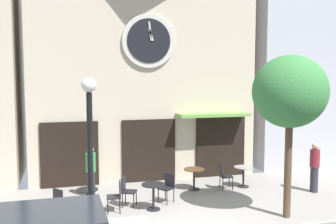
{
  "coord_description": "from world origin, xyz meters",
  "views": [
    {
      "loc": [
        -2.83,
        -8.55,
        3.93
      ],
      "look_at": [
        0.23,
        2.74,
        2.82
      ],
      "focal_mm": 41.98,
      "sensor_mm": 36.0,
      "label": 1
    }
  ],
  "objects_px": {
    "cafe_chair_near_lamp": "(168,185)",
    "cafe_chair_mid_row": "(61,202)",
    "pedestrian_maroon": "(315,167)",
    "cafe_chair_curbside": "(117,194)",
    "cafe_chair_by_entrance": "(224,174)",
    "street_lamp": "(90,157)",
    "cafe_table_center_left": "(243,173)",
    "cafe_chair_under_awning": "(127,189)",
    "street_tree": "(290,93)",
    "cafe_table_near_door": "(87,198)",
    "pedestrian_green": "(91,171)",
    "cafe_table_near_curb": "(194,175)",
    "cafe_table_rightmost": "(153,192)"
  },
  "relations": [
    {
      "from": "cafe_chair_near_lamp",
      "to": "cafe_chair_curbside",
      "type": "relative_size",
      "value": 1.0
    },
    {
      "from": "street_tree",
      "to": "cafe_table_center_left",
      "type": "xyz_separation_m",
      "value": [
        0.15,
        3.02,
        -2.96
      ]
    },
    {
      "from": "street_tree",
      "to": "cafe_table_center_left",
      "type": "bearing_deg",
      "value": 87.07
    },
    {
      "from": "cafe_chair_near_lamp",
      "to": "pedestrian_maroon",
      "type": "relative_size",
      "value": 0.54
    },
    {
      "from": "cafe_chair_near_lamp",
      "to": "cafe_chair_mid_row",
      "type": "relative_size",
      "value": 1.0
    },
    {
      "from": "cafe_chair_mid_row",
      "to": "cafe_chair_by_entrance",
      "type": "bearing_deg",
      "value": 16.43
    },
    {
      "from": "street_lamp",
      "to": "cafe_chair_curbside",
      "type": "height_order",
      "value": "street_lamp"
    },
    {
      "from": "cafe_table_rightmost",
      "to": "cafe_chair_by_entrance",
      "type": "height_order",
      "value": "cafe_chair_by_entrance"
    },
    {
      "from": "street_tree",
      "to": "cafe_table_near_door",
      "type": "distance_m",
      "value": 6.33
    },
    {
      "from": "cafe_chair_mid_row",
      "to": "pedestrian_maroon",
      "type": "bearing_deg",
      "value": 3.64
    },
    {
      "from": "cafe_chair_curbside",
      "to": "pedestrian_maroon",
      "type": "xyz_separation_m",
      "value": [
        6.68,
        0.22,
        0.33
      ]
    },
    {
      "from": "street_lamp",
      "to": "cafe_chair_by_entrance",
      "type": "xyz_separation_m",
      "value": [
        4.69,
        2.81,
        -1.44
      ]
    },
    {
      "from": "cafe_table_center_left",
      "to": "cafe_chair_curbside",
      "type": "distance_m",
      "value": 4.85
    },
    {
      "from": "cafe_table_rightmost",
      "to": "cafe_chair_under_awning",
      "type": "relative_size",
      "value": 0.85
    },
    {
      "from": "cafe_chair_by_entrance",
      "to": "pedestrian_maroon",
      "type": "bearing_deg",
      "value": -20.84
    },
    {
      "from": "pedestrian_maroon",
      "to": "cafe_chair_under_awning",
      "type": "bearing_deg",
      "value": 178.15
    },
    {
      "from": "pedestrian_maroon",
      "to": "cafe_chair_curbside",
      "type": "bearing_deg",
      "value": -178.12
    },
    {
      "from": "cafe_table_near_door",
      "to": "pedestrian_green",
      "type": "xyz_separation_m",
      "value": [
        0.21,
        1.51,
        0.39
      ]
    },
    {
      "from": "cafe_table_rightmost",
      "to": "cafe_chair_by_entrance",
      "type": "distance_m",
      "value": 3.12
    },
    {
      "from": "cafe_table_near_curb",
      "to": "cafe_chair_curbside",
      "type": "distance_m",
      "value": 3.25
    },
    {
      "from": "cafe_table_near_door",
      "to": "cafe_chair_by_entrance",
      "type": "distance_m",
      "value": 4.85
    },
    {
      "from": "cafe_chair_near_lamp",
      "to": "cafe_table_center_left",
      "type": "bearing_deg",
      "value": 16.58
    },
    {
      "from": "cafe_chair_by_entrance",
      "to": "cafe_chair_mid_row",
      "type": "height_order",
      "value": "same"
    },
    {
      "from": "street_tree",
      "to": "pedestrian_maroon",
      "type": "distance_m",
      "value": 3.86
    },
    {
      "from": "cafe_table_near_door",
      "to": "cafe_table_rightmost",
      "type": "height_order",
      "value": "cafe_table_rightmost"
    },
    {
      "from": "street_lamp",
      "to": "pedestrian_green",
      "type": "distance_m",
      "value": 3.28
    },
    {
      "from": "pedestrian_green",
      "to": "street_tree",
      "type": "bearing_deg",
      "value": -31.99
    },
    {
      "from": "cafe_table_near_door",
      "to": "cafe_table_near_curb",
      "type": "height_order",
      "value": "cafe_table_near_curb"
    },
    {
      "from": "street_lamp",
      "to": "pedestrian_maroon",
      "type": "relative_size",
      "value": 2.32
    },
    {
      "from": "cafe_table_near_curb",
      "to": "pedestrian_maroon",
      "type": "height_order",
      "value": "pedestrian_maroon"
    },
    {
      "from": "cafe_table_near_curb",
      "to": "cafe_chair_mid_row",
      "type": "bearing_deg",
      "value": -157.34
    },
    {
      "from": "street_lamp",
      "to": "cafe_table_near_curb",
      "type": "xyz_separation_m",
      "value": [
        3.69,
        3.05,
        -1.45
      ]
    },
    {
      "from": "street_tree",
      "to": "cafe_chair_mid_row",
      "type": "height_order",
      "value": "street_tree"
    },
    {
      "from": "cafe_chair_by_entrance",
      "to": "cafe_chair_near_lamp",
      "type": "relative_size",
      "value": 1.0
    },
    {
      "from": "cafe_table_rightmost",
      "to": "cafe_chair_curbside",
      "type": "xyz_separation_m",
      "value": [
        -1.06,
        0.08,
        -0.01
      ]
    },
    {
      "from": "pedestrian_maroon",
      "to": "cafe_chair_mid_row",
      "type": "bearing_deg",
      "value": -176.36
    },
    {
      "from": "cafe_chair_curbside",
      "to": "pedestrian_maroon",
      "type": "bearing_deg",
      "value": 1.88
    },
    {
      "from": "street_lamp",
      "to": "cafe_table_center_left",
      "type": "distance_m",
      "value": 6.37
    },
    {
      "from": "street_lamp",
      "to": "pedestrian_maroon",
      "type": "distance_m",
      "value": 7.78
    },
    {
      "from": "street_tree",
      "to": "cafe_chair_near_lamp",
      "type": "height_order",
      "value": "street_tree"
    },
    {
      "from": "cafe_table_near_curb",
      "to": "pedestrian_maroon",
      "type": "bearing_deg",
      "value": -19.05
    },
    {
      "from": "cafe_table_near_curb",
      "to": "cafe_chair_by_entrance",
      "type": "xyz_separation_m",
      "value": [
        1.0,
        -0.25,
        0.01
      ]
    },
    {
      "from": "cafe_chair_under_awning",
      "to": "pedestrian_maroon",
      "type": "distance_m",
      "value": 6.34
    },
    {
      "from": "street_lamp",
      "to": "cafe_chair_curbside",
      "type": "relative_size",
      "value": 4.3
    },
    {
      "from": "street_lamp",
      "to": "cafe_table_rightmost",
      "type": "bearing_deg",
      "value": 37.26
    },
    {
      "from": "cafe_chair_near_lamp",
      "to": "pedestrian_maroon",
      "type": "bearing_deg",
      "value": -3.12
    },
    {
      "from": "cafe_table_center_left",
      "to": "cafe_chair_under_awning",
      "type": "distance_m",
      "value": 4.4
    },
    {
      "from": "cafe_table_near_door",
      "to": "cafe_table_near_curb",
      "type": "relative_size",
      "value": 1.0
    },
    {
      "from": "cafe_table_near_door",
      "to": "cafe_chair_near_lamp",
      "type": "xyz_separation_m",
      "value": [
        2.48,
        0.44,
        0.06
      ]
    },
    {
      "from": "cafe_chair_curbside",
      "to": "cafe_chair_mid_row",
      "type": "relative_size",
      "value": 1.0
    }
  ]
}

